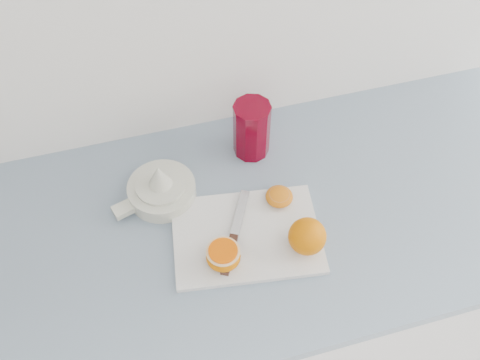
% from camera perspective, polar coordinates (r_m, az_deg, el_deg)
% --- Properties ---
extents(counter, '(2.33, 0.64, 0.89)m').
position_cam_1_polar(counter, '(1.56, 0.69, -12.88)').
color(counter, white).
rests_on(counter, ground).
extents(cutting_board, '(0.34, 0.26, 0.01)m').
position_cam_1_polar(cutting_board, '(1.14, 0.70, -5.93)').
color(cutting_board, silver).
rests_on(cutting_board, counter).
extents(whole_orange, '(0.08, 0.08, 0.08)m').
position_cam_1_polar(whole_orange, '(1.09, 7.18, -5.99)').
color(whole_orange, '#D56700').
rests_on(whole_orange, cutting_board).
extents(half_orange, '(0.07, 0.07, 0.04)m').
position_cam_1_polar(half_orange, '(1.08, -1.80, -8.08)').
color(half_orange, '#D56700').
rests_on(half_orange, cutting_board).
extents(squeezed_shell, '(0.06, 0.06, 0.03)m').
position_cam_1_polar(squeezed_shell, '(1.18, 4.21, -1.76)').
color(squeezed_shell, '#CC680E').
rests_on(squeezed_shell, cutting_board).
extents(paring_knife, '(0.11, 0.19, 0.01)m').
position_cam_1_polar(paring_knife, '(1.11, -0.94, -7.12)').
color(paring_knife, '#49271C').
rests_on(paring_knife, cutting_board).
extents(citrus_juicer, '(0.19, 0.15, 0.10)m').
position_cam_1_polar(citrus_juicer, '(1.19, -8.45, -0.93)').
color(citrus_juicer, silver).
rests_on(citrus_juicer, counter).
extents(red_tumbler, '(0.09, 0.09, 0.14)m').
position_cam_1_polar(red_tumbler, '(1.24, 1.24, 5.28)').
color(red_tumbler, '#650012').
rests_on(red_tumbler, counter).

